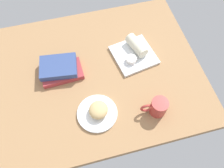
{
  "coord_description": "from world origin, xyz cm",
  "views": [
    {
      "loc": [
        9.58,
        65.92,
        108.72
      ],
      "look_at": [
        -4.73,
        10.85,
        7.0
      ],
      "focal_mm": 36.87,
      "sensor_mm": 36.0,
      "label": 1
    }
  ],
  "objects_px": {
    "scone_pastry": "(98,110)",
    "book_stack": "(60,69)",
    "square_plate": "(134,55)",
    "breakfast_wrap": "(137,46)",
    "sauce_cup": "(131,59)",
    "round_plate": "(97,113)",
    "coffee_mug": "(158,107)"
  },
  "relations": [
    {
      "from": "scone_pastry",
      "to": "book_stack",
      "type": "bearing_deg",
      "value": -62.64
    },
    {
      "from": "square_plate",
      "to": "breakfast_wrap",
      "type": "distance_m",
      "value": 0.05
    },
    {
      "from": "sauce_cup",
      "to": "book_stack",
      "type": "height_order",
      "value": "book_stack"
    },
    {
      "from": "square_plate",
      "to": "scone_pastry",
      "type": "bearing_deg",
      "value": 47.03
    },
    {
      "from": "round_plate",
      "to": "coffee_mug",
      "type": "xyz_separation_m",
      "value": [
        -0.28,
        0.06,
        0.04
      ]
    },
    {
      "from": "round_plate",
      "to": "sauce_cup",
      "type": "relative_size",
      "value": 3.35
    },
    {
      "from": "coffee_mug",
      "to": "scone_pastry",
      "type": "bearing_deg",
      "value": -12.18
    },
    {
      "from": "sauce_cup",
      "to": "coffee_mug",
      "type": "relative_size",
      "value": 0.45
    },
    {
      "from": "scone_pastry",
      "to": "sauce_cup",
      "type": "height_order",
      "value": "scone_pastry"
    },
    {
      "from": "round_plate",
      "to": "sauce_cup",
      "type": "height_order",
      "value": "sauce_cup"
    },
    {
      "from": "scone_pastry",
      "to": "breakfast_wrap",
      "type": "xyz_separation_m",
      "value": [
        -0.29,
        -0.32,
        0.01
      ]
    },
    {
      "from": "book_stack",
      "to": "round_plate",
      "type": "bearing_deg",
      "value": 115.9
    },
    {
      "from": "scone_pastry",
      "to": "round_plate",
      "type": "bearing_deg",
      "value": 16.59
    },
    {
      "from": "sauce_cup",
      "to": "breakfast_wrap",
      "type": "distance_m",
      "value": 0.09
    },
    {
      "from": "round_plate",
      "to": "breakfast_wrap",
      "type": "bearing_deg",
      "value": -132.86
    },
    {
      "from": "sauce_cup",
      "to": "coffee_mug",
      "type": "distance_m",
      "value": 0.31
    },
    {
      "from": "scone_pastry",
      "to": "book_stack",
      "type": "relative_size",
      "value": 0.43
    },
    {
      "from": "sauce_cup",
      "to": "book_stack",
      "type": "relative_size",
      "value": 0.26
    },
    {
      "from": "sauce_cup",
      "to": "breakfast_wrap",
      "type": "relative_size",
      "value": 0.42
    },
    {
      "from": "scone_pastry",
      "to": "coffee_mug",
      "type": "relative_size",
      "value": 0.74
    },
    {
      "from": "scone_pastry",
      "to": "square_plate",
      "type": "height_order",
      "value": "scone_pastry"
    },
    {
      "from": "book_stack",
      "to": "breakfast_wrap",
      "type": "bearing_deg",
      "value": -174.7
    },
    {
      "from": "round_plate",
      "to": "book_stack",
      "type": "distance_m",
      "value": 0.31
    },
    {
      "from": "sauce_cup",
      "to": "breakfast_wrap",
      "type": "height_order",
      "value": "breakfast_wrap"
    },
    {
      "from": "round_plate",
      "to": "sauce_cup",
      "type": "bearing_deg",
      "value": -134.65
    },
    {
      "from": "round_plate",
      "to": "scone_pastry",
      "type": "bearing_deg",
      "value": -163.41
    },
    {
      "from": "sauce_cup",
      "to": "square_plate",
      "type": "bearing_deg",
      "value": -125.66
    },
    {
      "from": "square_plate",
      "to": "coffee_mug",
      "type": "distance_m",
      "value": 0.35
    },
    {
      "from": "scone_pastry",
      "to": "breakfast_wrap",
      "type": "bearing_deg",
      "value": -132.31
    },
    {
      "from": "coffee_mug",
      "to": "sauce_cup",
      "type": "bearing_deg",
      "value": -83.13
    },
    {
      "from": "scone_pastry",
      "to": "coffee_mug",
      "type": "bearing_deg",
      "value": 167.82
    },
    {
      "from": "scone_pastry",
      "to": "coffee_mug",
      "type": "distance_m",
      "value": 0.28
    }
  ]
}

